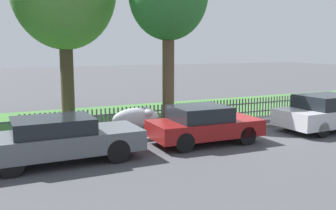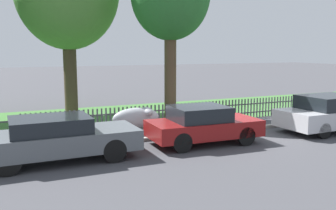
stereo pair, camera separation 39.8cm
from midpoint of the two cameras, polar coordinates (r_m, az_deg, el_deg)
ground_plane at (r=14.27m, az=6.74°, el=-4.34°), size 120.00×120.00×0.00m
kerb_stone at (r=14.34m, az=6.52°, el=-4.03°), size 41.32×0.20×0.12m
grass_strip at (r=18.89m, az=-2.06°, el=-1.13°), size 41.32×6.26×0.01m
park_fence at (r=16.05m, az=2.48°, el=-1.21°), size 41.32×0.05×0.91m
parked_car_black_saloon at (r=10.98m, az=-17.19°, el=-4.91°), size 4.47×1.77×1.28m
parked_car_navy_estate at (r=12.62m, az=4.59°, el=-2.93°), size 3.79×1.87×1.28m
parked_car_red_compact at (r=15.96m, az=22.70°, el=-1.02°), size 4.50×1.93×1.40m
covered_motorcycle at (r=13.96m, az=-5.53°, el=-1.99°), size 1.97×0.78×1.01m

